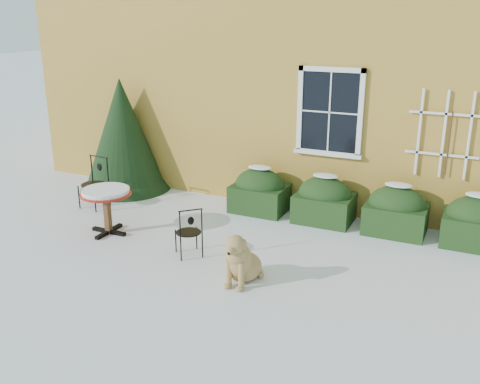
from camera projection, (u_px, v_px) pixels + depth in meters
The scene contains 8 objects.
ground at pixel (213, 266), 8.22m from camera, with size 80.00×80.00×0.00m, color white.
house at pixel (342, 34), 13.21m from camera, with size 12.40×8.40×6.40m.
hedge_row at pixel (359, 206), 9.62m from camera, with size 4.95×0.80×0.91m.
evergreen_shrub at pixel (124, 145), 11.60m from camera, with size 2.00×2.00×2.42m.
bistro_table at pixel (106, 197), 9.24m from camera, with size 0.88×0.88×0.82m.
patio_chair_near at pixel (189, 232), 8.44m from camera, with size 0.52×0.52×0.84m.
patio_chair_far at pixel (95, 182), 10.61m from camera, with size 0.48×0.48×1.01m.
dog at pixel (241, 261), 7.63m from camera, with size 0.55×0.92×0.82m.
Camera 1 is at (3.53, -6.56, 3.69)m, focal length 40.00 mm.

